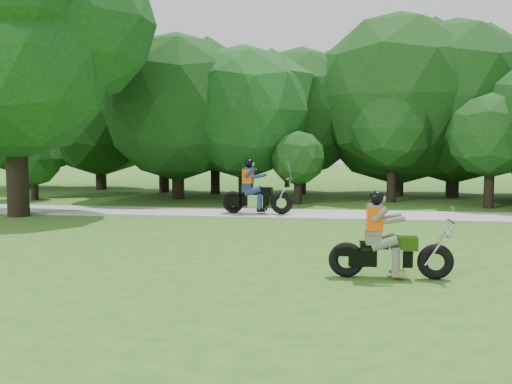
{
  "coord_description": "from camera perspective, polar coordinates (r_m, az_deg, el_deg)",
  "views": [
    {
      "loc": [
        -0.47,
        -10.48,
        2.42
      ],
      "look_at": [
        -2.53,
        4.57,
        1.05
      ],
      "focal_mm": 40.0,
      "sensor_mm": 36.0,
      "label": 1
    }
  ],
  "objects": [
    {
      "name": "tree_line",
      "position": [
        25.06,
        12.07,
        8.07
      ],
      "size": [
        40.33,
        11.07,
        7.91
      ],
      "color": "black",
      "rests_on": "ground"
    },
    {
      "name": "big_tree_west",
      "position": [
        20.31,
        -22.78,
        14.21
      ],
      "size": [
        8.64,
        6.56,
        9.96
      ],
      "color": "black",
      "rests_on": "ground"
    },
    {
      "name": "walkway",
      "position": [
        18.64,
        9.18,
        -2.28
      ],
      "size": [
        60.0,
        2.2,
        0.06
      ],
      "primitive_type": "cube",
      "color": "#979792",
      "rests_on": "ground"
    },
    {
      "name": "touring_motorcycle",
      "position": [
        18.47,
        -0.33,
        -0.17
      ],
      "size": [
        2.33,
        0.72,
        1.78
      ],
      "rotation": [
        0.0,
        0.0,
        -0.05
      ],
      "color": "black",
      "rests_on": "walkway"
    },
    {
      "name": "chopper_motorcycle",
      "position": [
        10.31,
        12.75,
        -5.3
      ],
      "size": [
        2.17,
        0.58,
        1.56
      ],
      "rotation": [
        0.0,
        0.0,
        0.02
      ],
      "color": "black",
      "rests_on": "ground"
    },
    {
      "name": "ground",
      "position": [
        10.76,
        10.19,
        -7.93
      ],
      "size": [
        100.0,
        100.0,
        0.0
      ],
      "primitive_type": "plane",
      "color": "#295F1B",
      "rests_on": "ground"
    }
  ]
}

